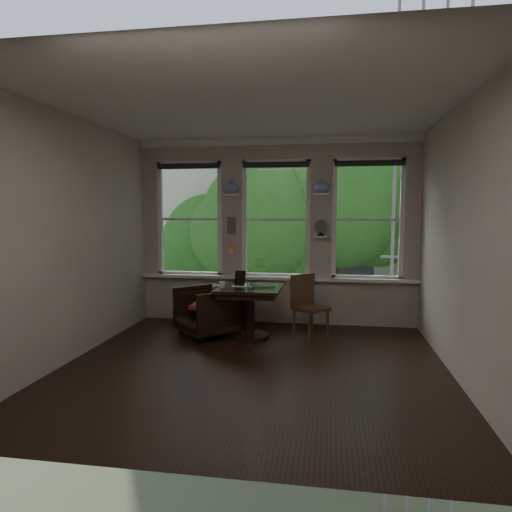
% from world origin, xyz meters
% --- Properties ---
extents(ground, '(4.50, 4.50, 0.00)m').
position_xyz_m(ground, '(0.00, 0.00, 0.00)').
color(ground, black).
rests_on(ground, ground).
extents(ceiling, '(4.50, 4.50, 0.00)m').
position_xyz_m(ceiling, '(0.00, 0.00, 3.00)').
color(ceiling, silver).
rests_on(ceiling, ground).
extents(wall_back, '(4.50, 0.00, 4.50)m').
position_xyz_m(wall_back, '(0.00, 2.25, 1.50)').
color(wall_back, beige).
rests_on(wall_back, ground).
extents(wall_front, '(4.50, 0.00, 4.50)m').
position_xyz_m(wall_front, '(0.00, -2.25, 1.50)').
color(wall_front, beige).
rests_on(wall_front, ground).
extents(wall_left, '(0.00, 4.50, 4.50)m').
position_xyz_m(wall_left, '(-2.25, 0.00, 1.50)').
color(wall_left, beige).
rests_on(wall_left, ground).
extents(wall_right, '(0.00, 4.50, 4.50)m').
position_xyz_m(wall_right, '(2.25, 0.00, 1.50)').
color(wall_right, beige).
rests_on(wall_right, ground).
extents(window_left, '(1.10, 0.12, 1.90)m').
position_xyz_m(window_left, '(-1.45, 2.25, 1.70)').
color(window_left, white).
rests_on(window_left, ground).
extents(window_center, '(1.10, 0.12, 1.90)m').
position_xyz_m(window_center, '(0.00, 2.25, 1.70)').
color(window_center, white).
rests_on(window_center, ground).
extents(window_right, '(1.10, 0.12, 1.90)m').
position_xyz_m(window_right, '(1.45, 2.25, 1.70)').
color(window_right, white).
rests_on(window_right, ground).
extents(shelf_left, '(0.26, 0.16, 0.03)m').
position_xyz_m(shelf_left, '(-0.72, 2.15, 2.10)').
color(shelf_left, white).
rests_on(shelf_left, ground).
extents(shelf_right, '(0.26, 0.16, 0.03)m').
position_xyz_m(shelf_right, '(0.72, 2.15, 2.10)').
color(shelf_right, white).
rests_on(shelf_right, ground).
extents(intercom, '(0.14, 0.06, 0.28)m').
position_xyz_m(intercom, '(-0.72, 2.18, 1.60)').
color(intercom, '#59544F').
rests_on(intercom, ground).
extents(sticky_notes, '(0.16, 0.01, 0.24)m').
position_xyz_m(sticky_notes, '(-0.72, 2.19, 1.25)').
color(sticky_notes, pink).
rests_on(sticky_notes, ground).
extents(desk_fan, '(0.20, 0.20, 0.24)m').
position_xyz_m(desk_fan, '(0.72, 2.13, 1.53)').
color(desk_fan, '#59544F').
rests_on(desk_fan, ground).
extents(vase_left, '(0.24, 0.24, 0.25)m').
position_xyz_m(vase_left, '(-0.72, 2.15, 2.24)').
color(vase_left, white).
rests_on(vase_left, shelf_left).
extents(vase_right, '(0.24, 0.24, 0.25)m').
position_xyz_m(vase_right, '(0.72, 2.15, 2.24)').
color(vase_right, white).
rests_on(vase_right, shelf_right).
extents(table, '(0.90, 0.90, 0.75)m').
position_xyz_m(table, '(-0.26, 1.23, 0.38)').
color(table, black).
rests_on(table, ground).
extents(armchair_left, '(1.11, 1.11, 0.73)m').
position_xyz_m(armchair_left, '(-0.90, 1.27, 0.36)').
color(armchair_left, black).
rests_on(armchair_left, ground).
extents(cushion_red, '(0.45, 0.45, 0.06)m').
position_xyz_m(cushion_red, '(-0.90, 1.27, 0.45)').
color(cushion_red, maroon).
rests_on(cushion_red, armchair_left).
extents(side_chair_right, '(0.59, 0.59, 0.92)m').
position_xyz_m(side_chair_right, '(0.62, 1.30, 0.46)').
color(side_chair_right, '#402517').
rests_on(side_chair_right, ground).
extents(laptop, '(0.30, 0.20, 0.02)m').
position_xyz_m(laptop, '(-0.04, 1.19, 0.76)').
color(laptop, black).
rests_on(laptop, table).
extents(mug, '(0.12, 0.12, 0.09)m').
position_xyz_m(mug, '(-0.63, 1.07, 0.80)').
color(mug, white).
rests_on(mug, table).
extents(drinking_glass, '(0.13, 0.13, 0.09)m').
position_xyz_m(drinking_glass, '(-0.21, 1.03, 0.79)').
color(drinking_glass, white).
rests_on(drinking_glass, table).
extents(tablet, '(0.17, 0.10, 0.22)m').
position_xyz_m(tablet, '(-0.42, 1.30, 0.86)').
color(tablet, black).
rests_on(tablet, table).
extents(papers, '(0.23, 0.30, 0.00)m').
position_xyz_m(papers, '(-0.41, 1.34, 0.75)').
color(papers, silver).
rests_on(papers, table).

